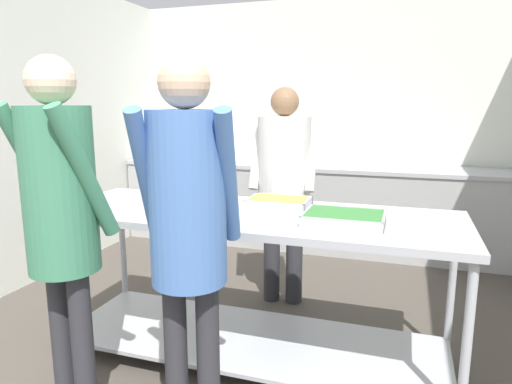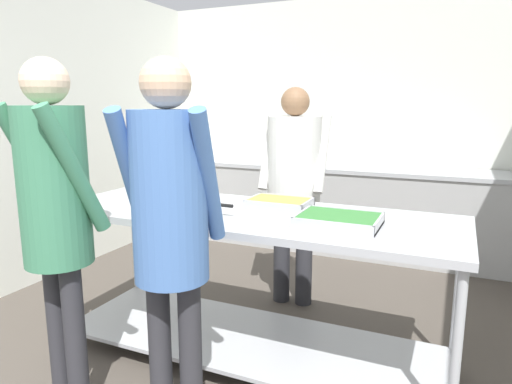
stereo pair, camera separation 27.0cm
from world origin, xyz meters
The scene contains 12 objects.
wall_rear centered at (0.00, 4.29, 1.32)m, with size 4.30×0.06×2.65m.
wall_left centered at (-2.12, 2.14, 1.32)m, with size 0.06×4.41×2.65m.
back_counter centered at (0.00, 3.92, 0.45)m, with size 4.14×0.65×0.90m.
serving_counter centered at (0.11, 1.58, 0.62)m, with size 2.38×0.84×0.92m.
plate_stack centered at (-0.52, 1.76, 0.94)m, with size 0.25×0.25×0.04m.
sauce_pan centered at (-0.17, 1.42, 0.96)m, with size 0.37×0.23×0.07m.
serving_tray_roast centered at (0.23, 1.75, 0.95)m, with size 0.37×0.26×0.05m.
serving_tray_vegetables centered at (0.66, 1.50, 0.95)m, with size 0.41×0.32×0.05m.
guest_serving_left centered at (-0.49, 0.75, 1.09)m, with size 0.46×0.39×1.74m.
guest_serving_right centered at (0.10, 0.82, 1.08)m, with size 0.48×0.41×1.72m.
cook_behind_counter centered at (0.08, 2.45, 1.01)m, with size 0.51×0.40×1.66m.
water_bottle centered at (-0.28, 3.84, 1.01)m, with size 0.08×0.08×0.23m.
Camera 1 is at (0.94, -0.84, 1.54)m, focal length 32.00 mm.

